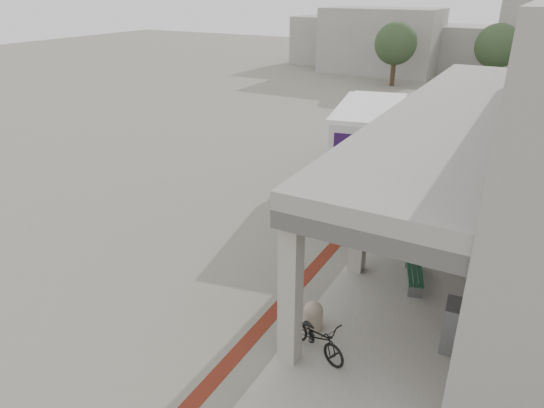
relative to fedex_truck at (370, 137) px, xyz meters
The scene contains 11 objects.
ground 7.94m from the fedex_truck, 89.32° to the right, with size 120.00×120.00×0.00m, color slate.
bike_lane_stripe 6.09m from the fedex_truck, 79.26° to the right, with size 0.35×40.00×0.01m, color #5F1F13.
sidewalk 8.92m from the fedex_truck, 62.19° to the right, with size 4.40×28.00×0.12m, color gray.
distant_backdrop 28.28m from the fedex_truck, 95.59° to the left, with size 28.00×10.00×6.50m.
tree_left 20.88m from the fedex_truck, 103.63° to the left, with size 3.20×3.20×4.80m.
tree_mid 22.39m from the fedex_truck, 84.63° to the left, with size 3.20×3.20×4.80m.
fedex_truck is the anchor object (origin of this frame).
bench 8.14m from the fedex_truck, 62.42° to the right, with size 0.85×1.72×0.40m.
bollard_far 10.40m from the fedex_truck, 77.75° to the right, with size 0.44×0.44×0.66m.
utility_cabinet 10.62m from the fedex_truck, 61.22° to the right, with size 0.49×0.66×1.10m, color slate.
bicycle_black 11.19m from the fedex_truck, 76.54° to the right, with size 0.56×1.61×0.85m, color black.
Camera 1 is at (5.63, -10.58, 7.21)m, focal length 32.00 mm.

